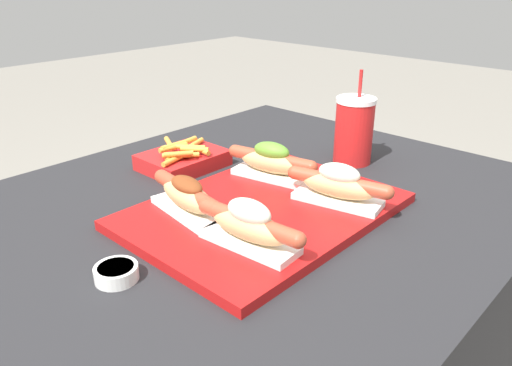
# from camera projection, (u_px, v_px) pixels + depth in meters

# --- Properties ---
(patio_table) EXTENTS (1.23, 0.92, 0.75)m
(patio_table) POSITION_uv_depth(u_px,v_px,m) (234.00, 365.00, 1.08)
(patio_table) COLOR #232326
(patio_table) RESTS_ON ground_plane
(serving_tray) EXTENTS (0.48, 0.35, 0.02)m
(serving_tray) POSITION_uv_depth(u_px,v_px,m) (264.00, 211.00, 0.91)
(serving_tray) COLOR #B71414
(serving_tray) RESTS_ON patio_table
(hot_dog_0) EXTENTS (0.07, 0.20, 0.08)m
(hot_dog_0) POSITION_uv_depth(u_px,v_px,m) (249.00, 225.00, 0.76)
(hot_dog_0) COLOR white
(hot_dog_0) RESTS_ON serving_tray
(hot_dog_1) EXTENTS (0.09, 0.20, 0.08)m
(hot_dog_1) POSITION_uv_depth(u_px,v_px,m) (338.00, 185.00, 0.90)
(hot_dog_1) COLOR white
(hot_dog_1) RESTS_ON serving_tray
(hot_dog_2) EXTENTS (0.08, 0.20, 0.07)m
(hot_dog_2) POSITION_uv_depth(u_px,v_px,m) (187.00, 196.00, 0.86)
(hot_dog_2) COLOR white
(hot_dog_2) RESTS_ON serving_tray
(hot_dog_3) EXTENTS (0.09, 0.20, 0.08)m
(hot_dog_3) POSITION_uv_depth(u_px,v_px,m) (271.00, 162.00, 1.01)
(hot_dog_3) COLOR white
(hot_dog_3) RESTS_ON serving_tray
(sauce_bowl) EXTENTS (0.06, 0.06, 0.02)m
(sauce_bowl) POSITION_uv_depth(u_px,v_px,m) (116.00, 272.00, 0.72)
(sauce_bowl) COLOR white
(sauce_bowl) RESTS_ON patio_table
(drink_cup) EXTENTS (0.09, 0.09, 0.21)m
(drink_cup) POSITION_uv_depth(u_px,v_px,m) (354.00, 130.00, 1.13)
(drink_cup) COLOR red
(drink_cup) RESTS_ON patio_table
(fries_basket) EXTENTS (0.17, 0.14, 0.06)m
(fries_basket) POSITION_uv_depth(u_px,v_px,m) (183.00, 159.00, 1.12)
(fries_basket) COLOR red
(fries_basket) RESTS_ON patio_table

